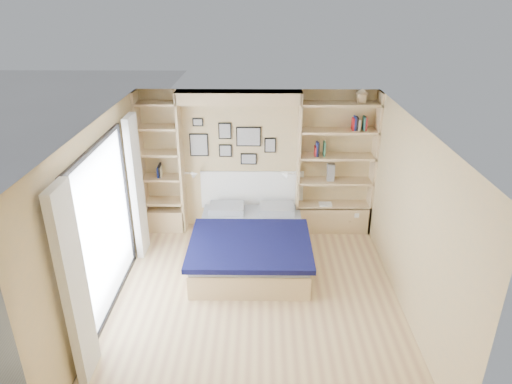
{
  "coord_description": "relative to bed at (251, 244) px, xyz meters",
  "views": [
    {
      "loc": [
        0.07,
        -5.22,
        3.99
      ],
      "look_at": [
        -0.01,
        0.9,
        1.26
      ],
      "focal_mm": 32.0,
      "sensor_mm": 36.0,
      "label": 1
    }
  ],
  "objects": [
    {
      "name": "reading_lamps",
      "position": [
        -0.21,
        0.93,
        0.82
      ],
      "size": [
        1.92,
        0.12,
        0.15
      ],
      "color": "silver",
      "rests_on": "ground"
    },
    {
      "name": "photo_gallery",
      "position": [
        -0.36,
        1.15,
        1.32
      ],
      "size": [
        1.48,
        0.02,
        0.82
      ],
      "color": "black",
      "rests_on": "ground"
    },
    {
      "name": "room_shell",
      "position": [
        -0.29,
        0.45,
        0.79
      ],
      "size": [
        4.5,
        4.5,
        4.5
      ],
      "color": "tan",
      "rests_on": "ground"
    },
    {
      "name": "deck",
      "position": [
        -3.51,
        -1.07,
        -0.28
      ],
      "size": [
        3.2,
        4.0,
        0.05
      ],
      "primitive_type": "cube",
      "color": "#6B624F",
      "rests_on": "ground"
    },
    {
      "name": "ground",
      "position": [
        0.09,
        -1.07,
        -0.28
      ],
      "size": [
        4.5,
        4.5,
        0.0
      ],
      "primitive_type": "plane",
      "color": "#DEBE82",
      "rests_on": "ground"
    },
    {
      "name": "deck_chair",
      "position": [
        -3.35,
        -0.26,
        0.11
      ],
      "size": [
        0.66,
        0.91,
        0.83
      ],
      "rotation": [
        0.0,
        0.0,
        0.21
      ],
      "color": "tan",
      "rests_on": "ground"
    },
    {
      "name": "bed",
      "position": [
        0.0,
        0.0,
        0.0
      ],
      "size": [
        1.82,
        2.3,
        1.07
      ],
      "color": "#ECC38D",
      "rests_on": "ground"
    },
    {
      "name": "shelf_decor",
      "position": [
        1.18,
        1.0,
        1.42
      ],
      "size": [
        3.5,
        0.23,
        2.03
      ],
      "color": "#A51E1E",
      "rests_on": "ground"
    }
  ]
}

